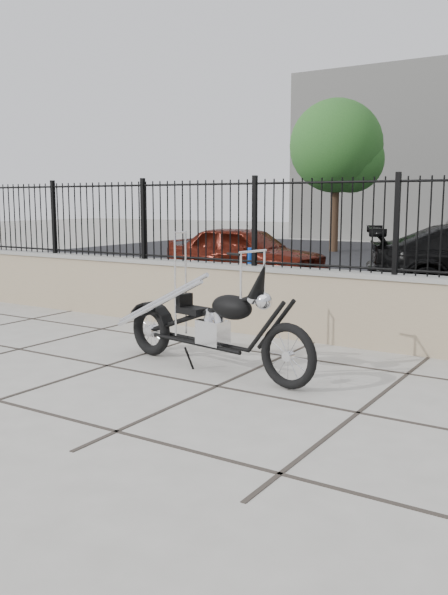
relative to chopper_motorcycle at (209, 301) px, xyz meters
name	(u,v)px	position (x,y,z in m)	size (l,w,h in m)	color
ground_plane	(217,386)	(0.42, -0.49, -0.78)	(90.00, 90.00, 0.00)	#99968E
retaining_wall	(319,306)	(0.42, 2.01, -0.30)	(14.00, 0.36, 0.96)	gray
iron_fence	(321,224)	(0.42, 2.01, 0.78)	(14.00, 0.08, 1.20)	black
chopper_motorcycle	(209,301)	(0.00, 0.00, 0.00)	(2.59, 0.46, 1.55)	black
car_red	(245,253)	(-3.60, 6.87, -0.12)	(1.55, 3.85, 1.31)	#4F140B
bollard_a	(250,274)	(-2.12, 4.53, -0.28)	(0.12, 0.12, 0.99)	#0E25D7
tree_left	(336,142)	(-5.33, 16.23, 3.20)	(3.37, 3.37, 5.68)	#382619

